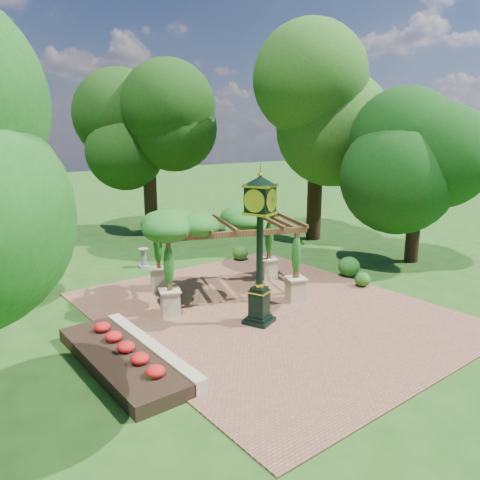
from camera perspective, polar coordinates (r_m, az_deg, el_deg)
ground at (r=15.31m, az=5.84°, el=-9.75°), size 120.00×120.00×0.00m
brick_plaza at (r=15.98m, az=3.34°, el=-8.61°), size 10.00×12.00×0.04m
border_wall at (r=13.16m, az=-10.80°, el=-12.97°), size 0.35×5.00×0.40m
flower_bed at (r=12.84m, az=-14.48°, el=-13.96°), size 1.50×5.00×0.36m
pedestal_clock at (r=14.15m, az=2.45°, el=0.40°), size 1.21×1.21×4.71m
pergola at (r=16.71m, az=-1.91°, el=1.90°), size 5.98×4.83×3.26m
sundial at (r=21.28m, az=-11.66°, el=-2.27°), size 0.51×0.51×0.85m
shrub_front at (r=18.84m, az=14.72°, el=-4.68°), size 0.63×0.63×0.54m
shrub_mid at (r=19.98m, az=13.14°, el=-3.15°), size 1.17×1.17×0.81m
shrub_back at (r=21.87m, az=0.04°, el=-1.59°), size 0.90×0.90×0.65m
tree_north at (r=27.67m, az=-11.20°, el=12.92°), size 5.21×5.21×8.64m
tree_east_far at (r=26.05m, az=9.44°, el=15.26°), size 5.67×5.67×10.13m
tree_east_near at (r=22.49m, az=21.04°, el=9.41°), size 4.49×4.49×6.98m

